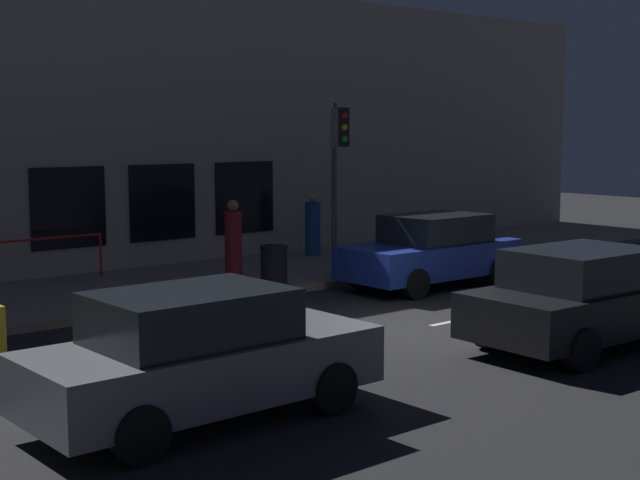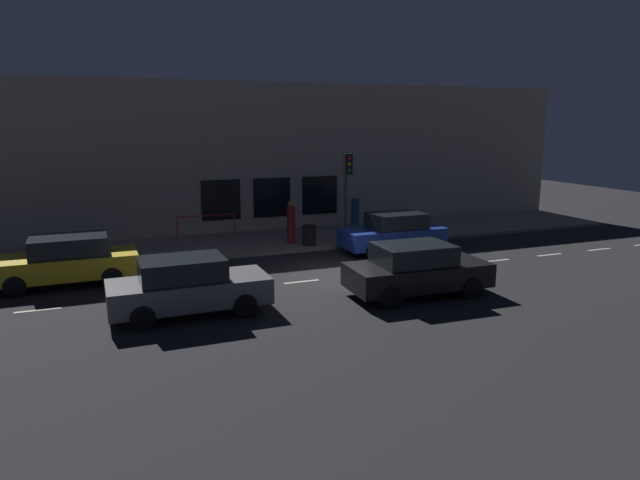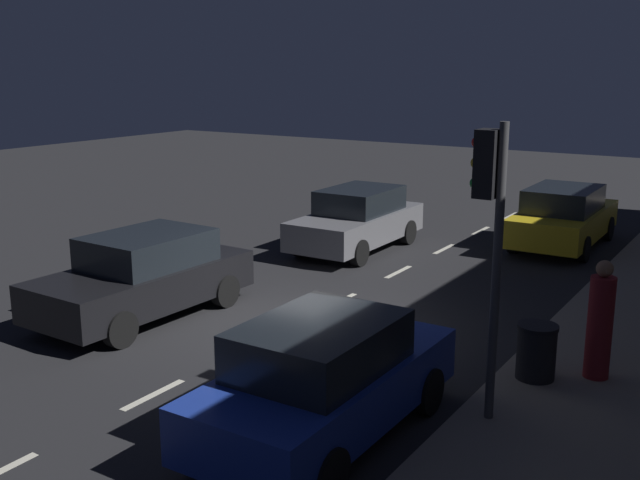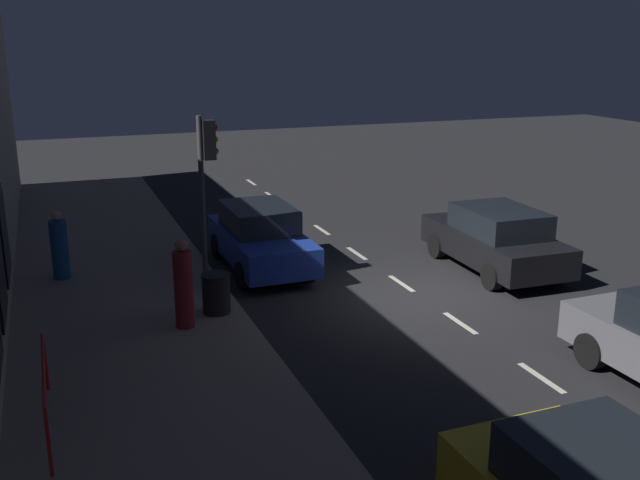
{
  "view_description": "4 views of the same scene",
  "coord_description": "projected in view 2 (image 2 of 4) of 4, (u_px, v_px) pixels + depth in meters",
  "views": [
    {
      "loc": [
        -10.9,
        11.24,
        3.46
      ],
      "look_at": [
        2.28,
        0.24,
        1.35
      ],
      "focal_mm": 51.7,
      "sensor_mm": 36.0,
      "label": 1
    },
    {
      "loc": [
        -16.9,
        7.65,
        5.15
      ],
      "look_at": [
        1.0,
        0.55,
        1.12
      ],
      "focal_mm": 31.89,
      "sensor_mm": 36.0,
      "label": 2
    },
    {
      "loc": [
        7.44,
        -10.77,
        4.65
      ],
      "look_at": [
        0.66,
        -0.16,
        1.7
      ],
      "focal_mm": 42.27,
      "sensor_mm": 36.0,
      "label": 3
    },
    {
      "loc": [
        7.52,
        13.32,
        5.61
      ],
      "look_at": [
        2.18,
        -0.64,
        1.38
      ],
      "focal_mm": 40.66,
      "sensor_mm": 36.0,
      "label": 4
    }
  ],
  "objects": [
    {
      "name": "parked_car_1",
      "position": [
        188.0,
        286.0,
        15.34
      ],
      "size": [
        1.88,
        4.28,
        1.58
      ],
      "rotation": [
        0.0,
        0.0,
        3.15
      ],
      "color": "slate",
      "rests_on": "ground"
    },
    {
      "name": "ground_plane",
      "position": [
        346.0,
        277.0,
        19.19
      ],
      "size": [
        60.0,
        60.0,
        0.0
      ],
      "primitive_type": "plane",
      "color": "#232326"
    },
    {
      "name": "parked_car_0",
      "position": [
        393.0,
        233.0,
        22.72
      ],
      "size": [
        1.85,
        4.13,
        1.58
      ],
      "rotation": [
        0.0,
        0.0,
        -0.0
      ],
      "color": "#1E389E",
      "rests_on": "ground"
    },
    {
      "name": "trash_bin",
      "position": [
        309.0,
        235.0,
        23.35
      ],
      "size": [
        0.59,
        0.59,
        0.82
      ],
      "color": "black",
      "rests_on": "sidewalk"
    },
    {
      "name": "traffic_light",
      "position": [
        347.0,
        177.0,
        23.21
      ],
      "size": [
        0.46,
        0.32,
        3.83
      ],
      "color": "#424244",
      "rests_on": "sidewalk"
    },
    {
      "name": "building_facade",
      "position": [
        269.0,
        158.0,
        26.49
      ],
      "size": [
        0.65,
        32.0,
        6.94
      ],
      "color": "#B2A893",
      "rests_on": "ground"
    },
    {
      "name": "sidewalk",
      "position": [
        287.0,
        240.0,
        24.86
      ],
      "size": [
        4.5,
        32.0,
        0.15
      ],
      "color": "gray",
      "rests_on": "ground"
    },
    {
      "name": "parked_car_3",
      "position": [
        417.0,
        270.0,
        17.05
      ],
      "size": [
        2.06,
        4.32,
        1.58
      ],
      "rotation": [
        0.0,
        0.0,
        3.11
      ],
      "color": "black",
      "rests_on": "ground"
    },
    {
      "name": "red_railing",
      "position": [
        206.0,
        220.0,
        24.97
      ],
      "size": [
        0.05,
        2.56,
        0.97
      ],
      "color": "red",
      "rests_on": "sidewalk"
    },
    {
      "name": "lane_centre_line",
      "position": [
        372.0,
        274.0,
        19.55
      ],
      "size": [
        0.12,
        27.2,
        0.01
      ],
      "color": "beige",
      "rests_on": "ground"
    },
    {
      "name": "pedestrian_1",
      "position": [
        291.0,
        223.0,
        23.75
      ],
      "size": [
        0.51,
        0.51,
        1.77
      ],
      "rotation": [
        0.0,
        0.0,
        3.79
      ],
      "color": "maroon",
      "rests_on": "sidewalk"
    },
    {
      "name": "parked_car_2",
      "position": [
        66.0,
        261.0,
        18.13
      ],
      "size": [
        1.95,
        4.45,
        1.58
      ],
      "rotation": [
        0.0,
        0.0,
        0.01
      ],
      "color": "gold",
      "rests_on": "ground"
    },
    {
      "name": "pedestrian_0",
      "position": [
        355.0,
        213.0,
        27.14
      ],
      "size": [
        0.56,
        0.56,
        1.61
      ],
      "rotation": [
        0.0,
        0.0,
        3.82
      ],
      "color": "#1E5189",
      "rests_on": "sidewalk"
    }
  ]
}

